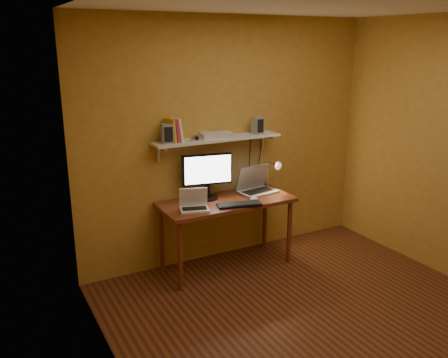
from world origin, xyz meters
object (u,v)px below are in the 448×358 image
wall_shelf (218,139)px  monitor (207,174)px  laptop (255,185)px  desk_lamp (273,170)px  shelf_camera (196,138)px  desk (227,208)px  mouse (254,199)px  speaker_right (257,125)px  keyboard (239,205)px  speaker_left (167,134)px  router (217,135)px  netbook (194,204)px

wall_shelf → monitor: 0.38m
laptop → desk_lamp: bearing=-2.5°
wall_shelf → shelf_camera: (-0.28, -0.06, 0.05)m
desk → mouse: mouse is taller
laptop → desk_lamp: (0.25, 0.02, 0.13)m
speaker_right → laptop: bearing=-136.0°
wall_shelf → desk_lamp: 0.77m
desk → keyboard: bearing=-82.5°
mouse → speaker_left: size_ratio=0.50×
desk_lamp → shelf_camera: bearing=179.3°
shelf_camera → desk: bearing=-26.4°
monitor → speaker_right: 0.77m
wall_shelf → mouse: size_ratio=14.72×
desk → speaker_right: 0.95m
desk_lamp → router: router is taller
desk → wall_shelf: wall_shelf is taller
desk_lamp → shelf_camera: 1.04m
desk_lamp → router: (-0.67, 0.08, 0.44)m
desk → router: bearing=92.1°
wall_shelf → monitor: (-0.15, -0.05, -0.34)m
monitor → laptop: size_ratio=1.21×
desk_lamp → speaker_left: (-1.22, 0.05, 0.51)m
keyboard → mouse: bearing=33.6°
laptop → desk: bearing=-173.8°
keyboard → speaker_left: size_ratio=2.33×
desk → laptop: (0.41, 0.10, 0.16)m
laptop → shelf_camera: size_ratio=3.94×
monitor → shelf_camera: shelf_camera is taller
wall_shelf → laptop: bearing=-12.3°
netbook → desk_lamp: (1.07, 0.22, 0.15)m
wall_shelf → laptop: 0.68m
desk → keyboard: size_ratio=3.16×
desk_lamp → netbook: bearing=-168.5°
wall_shelf → speaker_right: size_ratio=7.75×
mouse → desk_lamp: 0.53m
laptop → netbook: 0.85m
desk → router: router is taller
wall_shelf → shelf_camera: size_ratio=12.68×
mouse → router: bearing=112.9°
speaker_right → desk_lamp: bearing=-27.6°
speaker_right → keyboard: bearing=-146.8°
wall_shelf → monitor: wall_shelf is taller
laptop → speaker_right: bearing=44.7°
wall_shelf → speaker_left: speaker_left is taller
monitor → speaker_left: (-0.41, 0.03, 0.45)m
keyboard → desk_lamp: (0.63, 0.34, 0.20)m
netbook → speaker_right: size_ratio=1.81×
speaker_left → shelf_camera: speaker_left is taller
laptop → router: (-0.42, 0.10, 0.58)m
laptop → speaker_right: (0.07, 0.09, 0.64)m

